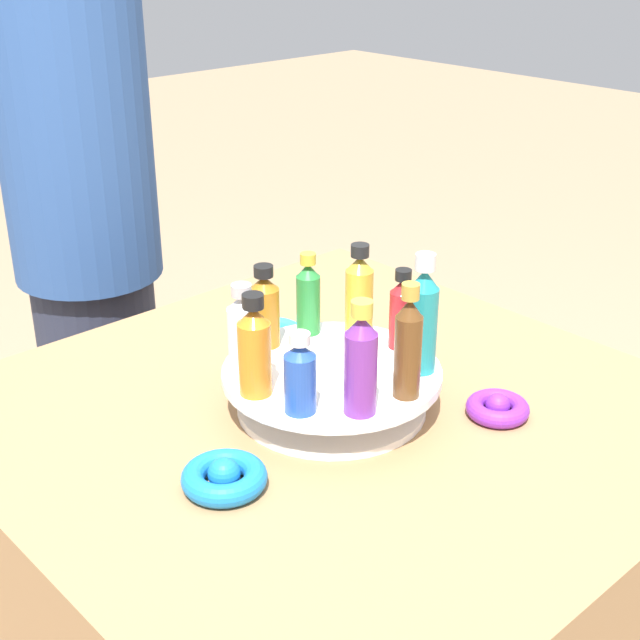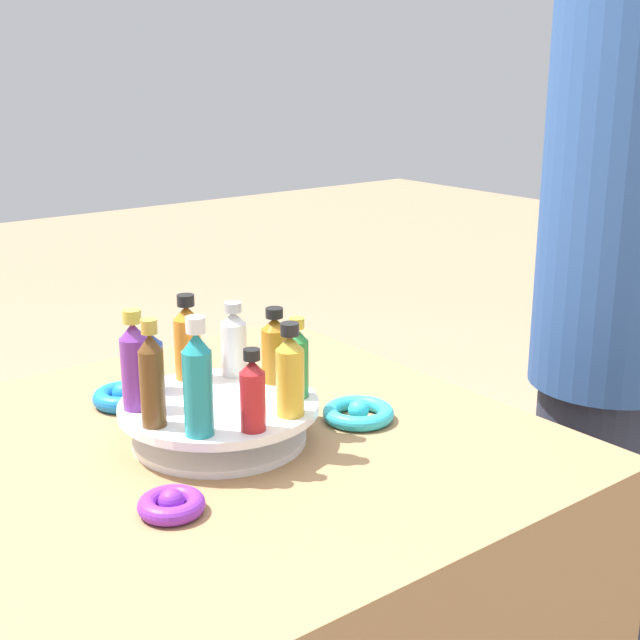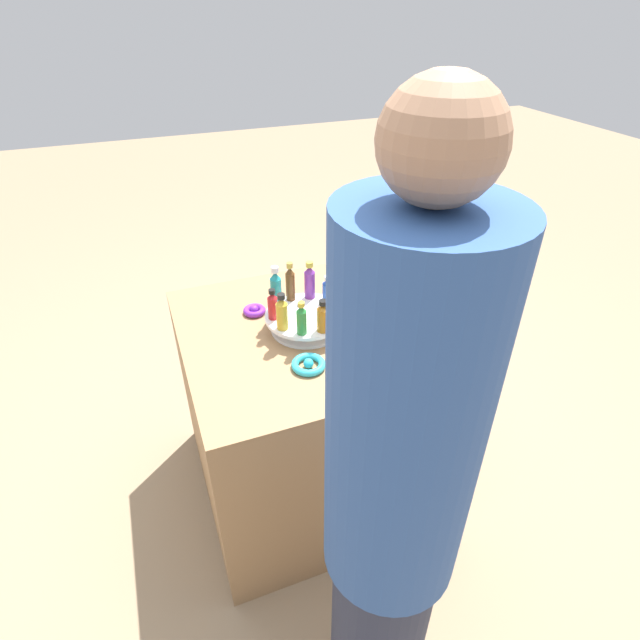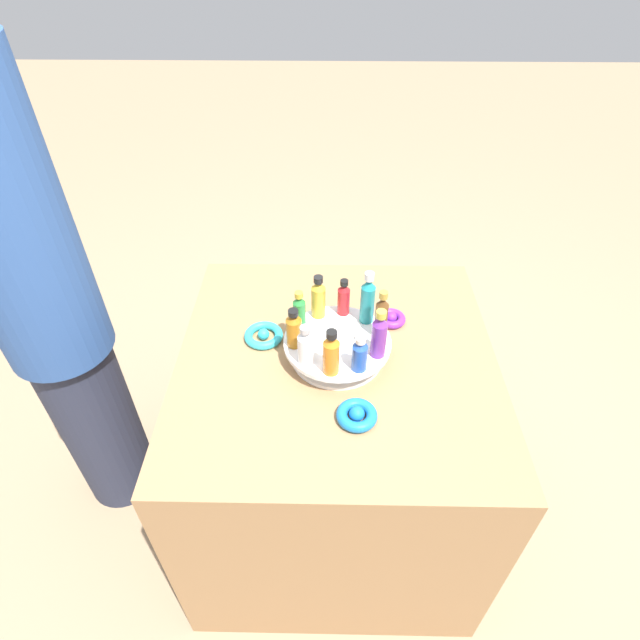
{
  "view_description": "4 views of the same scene",
  "coord_description": "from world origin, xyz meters",
  "px_view_note": "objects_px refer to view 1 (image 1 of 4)",
  "views": [
    {
      "loc": [
        0.67,
        0.7,
        1.32
      ],
      "look_at": [
        -0.0,
        -0.02,
        0.86
      ],
      "focal_mm": 50.0,
      "sensor_mm": 36.0,
      "label": 1
    },
    {
      "loc": [
        -0.96,
        0.59,
        1.25
      ],
      "look_at": [
        -0.02,
        -0.16,
        0.9
      ],
      "focal_mm": 50.0,
      "sensor_mm": 36.0,
      "label": 2
    },
    {
      "loc": [
        -0.45,
        -1.29,
        1.7
      ],
      "look_at": [
        -0.02,
        -0.18,
        0.9
      ],
      "focal_mm": 28.0,
      "sensor_mm": 36.0,
      "label": 3
    },
    {
      "loc": [
        0.91,
        -0.03,
        1.66
      ],
      "look_at": [
        -0.01,
        -0.04,
        0.87
      ],
      "focal_mm": 28.0,
      "sensor_mm": 36.0,
      "label": 4
    }
  ],
  "objects_px": {
    "bottle_red": "(402,312)",
    "ribbon_bow_purple": "(498,408)",
    "bottle_gold": "(359,293)",
    "bottle_clear": "(243,330)",
    "ribbon_bow_blue": "(224,477)",
    "bottle_orange": "(255,349)",
    "bottle_green": "(308,297)",
    "bottle_teal": "(423,318)",
    "person_figure": "(82,203)",
    "bottle_brown": "(408,346)",
    "bottle_purple": "(361,362)",
    "bottle_blue": "(300,376)",
    "bottle_amber": "(265,309)",
    "ribbon_bow_teal": "(270,336)",
    "display_stand": "(332,386)"
  },
  "relations": [
    {
      "from": "bottle_orange",
      "to": "ribbon_bow_purple",
      "type": "bearing_deg",
      "value": 145.45
    },
    {
      "from": "bottle_blue",
      "to": "bottle_purple",
      "type": "height_order",
      "value": "bottle_purple"
    },
    {
      "from": "ribbon_bow_purple",
      "to": "person_figure",
      "type": "relative_size",
      "value": 0.05
    },
    {
      "from": "bottle_orange",
      "to": "bottle_blue",
      "type": "bearing_deg",
      "value": 99.39
    },
    {
      "from": "ribbon_bow_blue",
      "to": "person_figure",
      "type": "bearing_deg",
      "value": -109.63
    },
    {
      "from": "bottle_blue",
      "to": "bottle_brown",
      "type": "xyz_separation_m",
      "value": [
        -0.11,
        0.06,
        0.02
      ]
    },
    {
      "from": "bottle_clear",
      "to": "ribbon_bow_blue",
      "type": "relative_size",
      "value": 1.17
    },
    {
      "from": "bottle_teal",
      "to": "bottle_purple",
      "type": "bearing_deg",
      "value": 9.39
    },
    {
      "from": "bottle_green",
      "to": "bottle_teal",
      "type": "distance_m",
      "value": 0.18
    },
    {
      "from": "bottle_gold",
      "to": "bottle_purple",
      "type": "distance_m",
      "value": 0.21
    },
    {
      "from": "ribbon_bow_teal",
      "to": "person_figure",
      "type": "relative_size",
      "value": 0.06
    },
    {
      "from": "display_stand",
      "to": "bottle_gold",
      "type": "distance_m",
      "value": 0.14
    },
    {
      "from": "bottle_green",
      "to": "ribbon_bow_teal",
      "type": "relative_size",
      "value": 1.08
    },
    {
      "from": "person_figure",
      "to": "bottle_brown",
      "type": "bearing_deg",
      "value": 1.94
    },
    {
      "from": "bottle_clear",
      "to": "person_figure",
      "type": "distance_m",
      "value": 0.71
    },
    {
      "from": "bottle_red",
      "to": "ribbon_bow_purple",
      "type": "relative_size",
      "value": 1.36
    },
    {
      "from": "bottle_blue",
      "to": "bottle_amber",
      "type": "bearing_deg",
      "value": -116.61
    },
    {
      "from": "bottle_orange",
      "to": "bottle_red",
      "type": "height_order",
      "value": "bottle_orange"
    },
    {
      "from": "bottle_amber",
      "to": "ribbon_bow_teal",
      "type": "bearing_deg",
      "value": -132.14
    },
    {
      "from": "bottle_green",
      "to": "bottle_clear",
      "type": "relative_size",
      "value": 1.02
    },
    {
      "from": "bottle_amber",
      "to": "ribbon_bow_purple",
      "type": "distance_m",
      "value": 0.32
    },
    {
      "from": "bottle_amber",
      "to": "bottle_brown",
      "type": "height_order",
      "value": "bottle_brown"
    },
    {
      "from": "display_stand",
      "to": "bottle_orange",
      "type": "xyz_separation_m",
      "value": [
        0.11,
        -0.02,
        0.08
      ]
    },
    {
      "from": "ribbon_bow_purple",
      "to": "person_figure",
      "type": "bearing_deg",
      "value": -86.96
    },
    {
      "from": "display_stand",
      "to": "ribbon_bow_teal",
      "type": "relative_size",
      "value": 2.62
    },
    {
      "from": "ribbon_bow_purple",
      "to": "ribbon_bow_teal",
      "type": "height_order",
      "value": "same"
    },
    {
      "from": "bottle_red",
      "to": "ribbon_bow_blue",
      "type": "relative_size",
      "value": 1.13
    },
    {
      "from": "bottle_blue",
      "to": "bottle_green",
      "type": "bearing_deg",
      "value": -134.61
    },
    {
      "from": "bottle_clear",
      "to": "bottle_purple",
      "type": "height_order",
      "value": "bottle_purple"
    },
    {
      "from": "bottle_blue",
      "to": "bottle_teal",
      "type": "height_order",
      "value": "bottle_teal"
    },
    {
      "from": "bottle_teal",
      "to": "ribbon_bow_purple",
      "type": "relative_size",
      "value": 1.93
    },
    {
      "from": "ribbon_bow_teal",
      "to": "bottle_green",
      "type": "bearing_deg",
      "value": 81.63
    },
    {
      "from": "bottle_teal",
      "to": "ribbon_bow_blue",
      "type": "distance_m",
      "value": 0.3
    },
    {
      "from": "bottle_gold",
      "to": "bottle_red",
      "type": "bearing_deg",
      "value": 99.39
    },
    {
      "from": "bottle_teal",
      "to": "bottle_red",
      "type": "bearing_deg",
      "value": -116.61
    },
    {
      "from": "bottle_clear",
      "to": "ribbon_bow_blue",
      "type": "height_order",
      "value": "bottle_clear"
    },
    {
      "from": "bottle_blue",
      "to": "bottle_brown",
      "type": "height_order",
      "value": "bottle_brown"
    },
    {
      "from": "bottle_gold",
      "to": "bottle_amber",
      "type": "bearing_deg",
      "value": -26.61
    },
    {
      "from": "bottle_clear",
      "to": "bottle_red",
      "type": "height_order",
      "value": "bottle_clear"
    },
    {
      "from": "bottle_teal",
      "to": "bottle_blue",
      "type": "bearing_deg",
      "value": -8.61
    },
    {
      "from": "display_stand",
      "to": "bottle_blue",
      "type": "distance_m",
      "value": 0.13
    },
    {
      "from": "display_stand",
      "to": "bottle_blue",
      "type": "bearing_deg",
      "value": 27.39
    },
    {
      "from": "bottle_green",
      "to": "ribbon_bow_purple",
      "type": "height_order",
      "value": "bottle_green"
    },
    {
      "from": "bottle_blue",
      "to": "bottle_purple",
      "type": "xyz_separation_m",
      "value": [
        -0.05,
        0.05,
        0.02
      ]
    },
    {
      "from": "bottle_purple",
      "to": "bottle_red",
      "type": "relative_size",
      "value": 1.28
    },
    {
      "from": "bottle_clear",
      "to": "bottle_red",
      "type": "relative_size",
      "value": 1.03
    },
    {
      "from": "display_stand",
      "to": "bottle_clear",
      "type": "xyz_separation_m",
      "value": [
        0.08,
        -0.08,
        0.08
      ]
    },
    {
      "from": "bottle_amber",
      "to": "bottle_teal",
      "type": "relative_size",
      "value": 0.72
    },
    {
      "from": "bottle_purple",
      "to": "bottle_brown",
      "type": "bearing_deg",
      "value": 171.39
    },
    {
      "from": "bottle_green",
      "to": "ribbon_bow_blue",
      "type": "relative_size",
      "value": 1.19
    }
  ]
}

